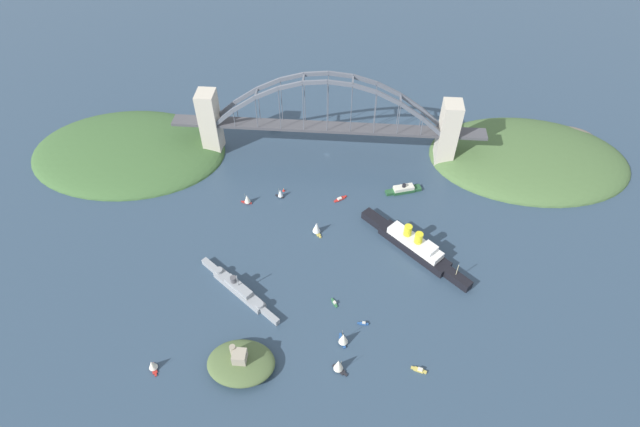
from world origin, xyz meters
TOP-DOWN VIEW (x-y plane):
  - ground_plane at (0.00, 0.00)m, footprint 1400.00×1400.00m
  - harbor_arch_bridge at (0.00, -0.00)m, footprint 261.18×18.14m
  - headland_west_shore at (-175.13, -8.03)m, footprint 168.83×118.00m
  - headland_east_shore at (170.86, 9.17)m, footprint 168.46×122.30m
  - ocean_liner at (-69.16, 103.69)m, footprint 76.14×70.63m
  - naval_cruiser at (49.37, 149.24)m, footprint 61.10×49.05m
  - harbor_ferry_steamer at (-64.61, 42.22)m, footprint 29.67×14.17m
  - fort_island_mid_harbor at (37.38, 202.88)m, footprint 40.58×31.15m
  - seaplane_taxiing_near_bridge at (50.49, -33.17)m, footprint 9.48×9.26m
  - small_boat_0 at (1.69, 92.16)m, footprint 8.20×9.77m
  - small_boat_1 at (-20.24, 200.27)m, footprint 9.88×8.44m
  - small_boat_2 at (-14.10, 55.46)m, footprint 10.24×8.74m
  - small_boat_3 at (-34.43, 168.17)m, footprint 7.08×1.72m
  - small_boat_4 at (58.42, 65.22)m, footprint 8.73×5.57m
  - small_boat_5 at (-22.24, 182.36)m, footprint 7.28×10.37m
  - small_boat_6 at (33.48, 56.45)m, footprint 7.19×5.20m
  - small_boat_7 at (89.35, 208.07)m, footprint 6.99×8.85m
  - small_boat_8 at (-15.20, 153.92)m, footprint 4.73×7.16m
  - small_boat_9 at (-68.10, 197.30)m, footprint 9.49×4.19m
  - channel_marker_buoy at (31.82, 49.23)m, footprint 2.20×2.20m

SIDE VIEW (x-z plane):
  - ground_plane at x=0.00m, z-range 0.00..0.00m
  - headland_west_shore at x=-175.13m, z-range -12.92..12.92m
  - headland_east_shore at x=170.86m, z-range -11.53..11.53m
  - small_boat_2 at x=-14.10m, z-range -0.27..1.59m
  - small_boat_8 at x=-15.20m, z-range -0.33..1.92m
  - small_boat_3 at x=-34.43m, z-range -0.33..2.10m
  - small_boat_9 at x=-68.10m, z-range -0.35..2.16m
  - channel_marker_buoy at x=31.82m, z-range -0.26..2.49m
  - seaplane_taxiing_near_bridge at x=50.49m, z-range -0.36..4.39m
  - harbor_ferry_steamer at x=-64.61m, z-range -1.52..6.18m
  - naval_cruiser at x=49.37m, z-range -5.61..12.09m
  - small_boat_6 at x=33.48m, z-range -0.31..8.49m
  - small_boat_7 at x=89.35m, z-range -0.37..8.68m
  - small_boat_4 at x=58.42m, z-range -0.29..9.43m
  - fort_island_mid_harbor at x=37.38m, z-range -3.64..13.14m
  - small_boat_5 at x=-22.24m, z-range -0.43..11.20m
  - small_boat_0 at x=1.69m, z-range -0.40..11.26m
  - ocean_liner at x=-69.16m, z-range -4.34..15.24m
  - small_boat_1 at x=-20.24m, z-range -0.50..11.68m
  - harbor_arch_bridge at x=0.00m, z-range -7.96..69.09m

